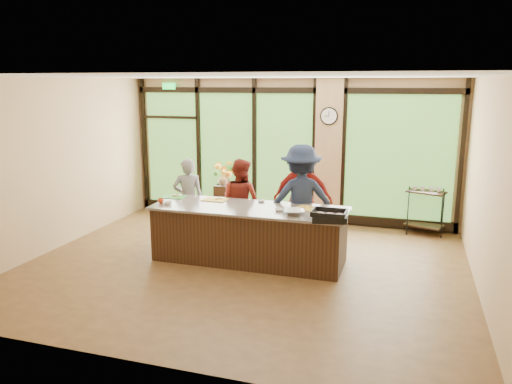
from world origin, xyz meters
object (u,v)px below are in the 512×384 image
Objects in this scene: island_base at (249,235)px; cook_left at (188,199)px; cook_right at (301,199)px; roasting_pan at (329,218)px; flower_stand at (224,201)px; bar_cart at (425,206)px.

cook_left is at bearing 151.92° from island_base.
cook_right is 3.79× the size of roasting_pan.
cook_right is 2.80m from flower_stand.
roasting_pan is 0.69× the size of flower_stand.
flower_stand is at bearing -62.29° from cook_right.
bar_cart is (2.80, 2.45, 0.13)m from island_base.
bar_cart is at bearing 52.98° from roasting_pan.
island_base is at bearing -119.70° from bar_cart.
roasting_pan is (1.38, -0.43, 0.52)m from island_base.
cook_right is 1.29m from roasting_pan.
cook_right is (2.16, -0.10, 0.17)m from cook_left.
flower_stand is (-2.09, 1.77, -0.58)m from cook_right.
cook_left is at bearing -139.35° from bar_cart.
cook_left reaches higher than bar_cart.
cook_left is 3.08m from roasting_pan.
cook_left is (-1.45, 0.77, 0.34)m from island_base.
island_base is 6.21× the size of roasting_pan.
bar_cart is at bearing 41.17° from island_base.
cook_left reaches higher than flower_stand.
cook_right is at bearing 43.62° from island_base.
cook_left is 2.17m from cook_right.
roasting_pan is at bearing 99.19° from cook_right.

